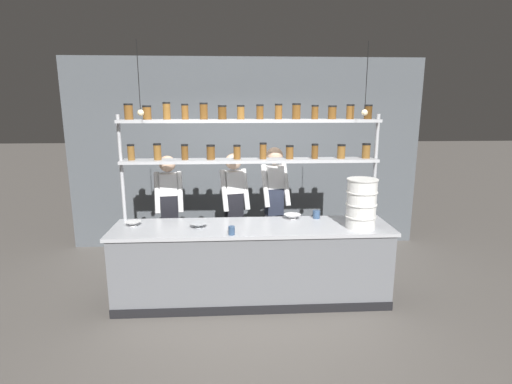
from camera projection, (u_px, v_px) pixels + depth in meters
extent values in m
plane|color=#5B5651|center=(252.00, 299.00, 4.83)|extent=(40.00, 40.00, 0.00)
cube|color=#4C5156|center=(246.00, 154.00, 6.45)|extent=(5.63, 0.12, 3.01)
cube|color=slate|center=(252.00, 265.00, 4.73)|extent=(3.17, 0.72, 0.88)
cube|color=#ADAFB5|center=(252.00, 228.00, 4.63)|extent=(3.23, 0.76, 0.04)
cube|color=black|center=(254.00, 310.00, 4.46)|extent=(3.17, 0.03, 0.10)
cylinder|color=#ADAFB5|center=(124.00, 206.00, 4.83)|extent=(0.04, 0.04, 2.19)
cylinder|color=#ADAFB5|center=(373.00, 203.00, 5.00)|extent=(0.04, 0.04, 2.19)
cube|color=#ADAFB5|center=(251.00, 161.00, 4.80)|extent=(3.07, 0.28, 0.04)
cylinder|color=brown|center=(131.00, 153.00, 4.69)|extent=(0.08, 0.08, 0.17)
cylinder|color=black|center=(131.00, 145.00, 4.67)|extent=(0.08, 0.08, 0.02)
cylinder|color=brown|center=(157.00, 152.00, 4.71)|extent=(0.09, 0.09, 0.17)
cylinder|color=black|center=(157.00, 144.00, 4.69)|extent=(0.09, 0.09, 0.02)
cylinder|color=brown|center=(185.00, 153.00, 4.73)|extent=(0.08, 0.08, 0.16)
cylinder|color=black|center=(184.00, 145.00, 4.71)|extent=(0.08, 0.08, 0.02)
cylinder|color=brown|center=(211.00, 153.00, 4.75)|extent=(0.10, 0.10, 0.16)
cylinder|color=black|center=(211.00, 146.00, 4.73)|extent=(0.10, 0.10, 0.02)
cylinder|color=brown|center=(237.00, 153.00, 4.77)|extent=(0.08, 0.08, 0.15)
cylinder|color=black|center=(237.00, 146.00, 4.75)|extent=(0.09, 0.09, 0.02)
cylinder|color=brown|center=(263.00, 152.00, 4.78)|extent=(0.08, 0.08, 0.18)
cylinder|color=black|center=(263.00, 144.00, 4.76)|extent=(0.08, 0.08, 0.02)
cylinder|color=brown|center=(290.00, 153.00, 4.80)|extent=(0.09, 0.09, 0.14)
cylinder|color=black|center=(290.00, 146.00, 4.78)|extent=(0.09, 0.09, 0.02)
cylinder|color=brown|center=(315.00, 152.00, 4.82)|extent=(0.08, 0.08, 0.16)
cylinder|color=black|center=(315.00, 145.00, 4.80)|extent=(0.08, 0.08, 0.02)
cylinder|color=brown|center=(341.00, 152.00, 4.84)|extent=(0.10, 0.10, 0.15)
cylinder|color=black|center=(342.00, 145.00, 4.82)|extent=(0.10, 0.10, 0.02)
cylinder|color=brown|center=(366.00, 152.00, 4.85)|extent=(0.10, 0.10, 0.16)
cylinder|color=black|center=(366.00, 144.00, 4.83)|extent=(0.10, 0.10, 0.02)
cube|color=#ADAFB5|center=(251.00, 121.00, 4.69)|extent=(3.07, 0.28, 0.04)
cylinder|color=brown|center=(129.00, 112.00, 4.59)|extent=(0.10, 0.10, 0.16)
cylinder|color=black|center=(128.00, 104.00, 4.57)|extent=(0.10, 0.10, 0.02)
cylinder|color=brown|center=(147.00, 113.00, 4.61)|extent=(0.10, 0.10, 0.14)
cylinder|color=black|center=(147.00, 106.00, 4.59)|extent=(0.10, 0.10, 0.02)
cylinder|color=brown|center=(167.00, 112.00, 4.61)|extent=(0.09, 0.09, 0.18)
cylinder|color=black|center=(166.00, 103.00, 4.59)|extent=(0.09, 0.09, 0.02)
cylinder|color=brown|center=(185.00, 112.00, 4.63)|extent=(0.08, 0.08, 0.16)
cylinder|color=black|center=(185.00, 105.00, 4.61)|extent=(0.08, 0.08, 0.02)
cylinder|color=brown|center=(204.00, 112.00, 4.64)|extent=(0.09, 0.09, 0.17)
cylinder|color=black|center=(204.00, 104.00, 4.62)|extent=(0.09, 0.09, 0.02)
cylinder|color=#513314|center=(222.00, 113.00, 4.65)|extent=(0.10, 0.10, 0.14)
cylinder|color=black|center=(222.00, 106.00, 4.64)|extent=(0.10, 0.10, 0.02)
cylinder|color=brown|center=(241.00, 113.00, 4.67)|extent=(0.09, 0.09, 0.14)
cylinder|color=black|center=(241.00, 106.00, 4.65)|extent=(0.09, 0.09, 0.02)
cylinder|color=brown|center=(260.00, 113.00, 4.68)|extent=(0.08, 0.08, 0.15)
cylinder|color=black|center=(260.00, 105.00, 4.66)|extent=(0.09, 0.09, 0.02)
cylinder|color=brown|center=(279.00, 112.00, 4.69)|extent=(0.09, 0.09, 0.16)
cylinder|color=black|center=(279.00, 105.00, 4.67)|extent=(0.09, 0.09, 0.02)
cylinder|color=brown|center=(296.00, 112.00, 4.70)|extent=(0.10, 0.10, 0.17)
cylinder|color=black|center=(296.00, 104.00, 4.68)|extent=(0.10, 0.10, 0.02)
cylinder|color=brown|center=(315.00, 113.00, 4.72)|extent=(0.08, 0.08, 0.15)
cylinder|color=black|center=(315.00, 106.00, 4.70)|extent=(0.08, 0.08, 0.02)
cylinder|color=brown|center=(332.00, 113.00, 4.73)|extent=(0.10, 0.10, 0.14)
cylinder|color=black|center=(332.00, 106.00, 4.71)|extent=(0.10, 0.10, 0.02)
cylinder|color=brown|center=(350.00, 113.00, 4.74)|extent=(0.09, 0.09, 0.15)
cylinder|color=black|center=(351.00, 105.00, 4.72)|extent=(0.09, 0.09, 0.02)
cylinder|color=#513314|center=(368.00, 113.00, 4.75)|extent=(0.09, 0.09, 0.15)
cylinder|color=black|center=(368.00, 105.00, 4.73)|extent=(0.10, 0.10, 0.02)
cylinder|color=black|center=(165.00, 249.00, 5.36)|extent=(0.11, 0.11, 0.80)
cylinder|color=black|center=(178.00, 248.00, 5.39)|extent=(0.11, 0.11, 0.80)
cube|color=black|center=(169.00, 207.00, 5.25)|extent=(0.24, 0.20, 0.35)
cube|color=white|center=(168.00, 184.00, 5.18)|extent=(0.24, 0.21, 0.28)
sphere|color=tan|center=(167.00, 164.00, 5.12)|extent=(0.21, 0.21, 0.21)
cylinder|color=white|center=(157.00, 193.00, 5.12)|extent=(0.10, 0.25, 0.53)
cylinder|color=white|center=(180.00, 192.00, 5.17)|extent=(0.10, 0.25, 0.53)
cylinder|color=black|center=(229.00, 247.00, 5.40)|extent=(0.11, 0.11, 0.81)
cylinder|color=black|center=(240.00, 246.00, 5.45)|extent=(0.11, 0.11, 0.81)
cube|color=black|center=(234.00, 205.00, 5.30)|extent=(0.26, 0.22, 0.35)
cube|color=white|center=(234.00, 182.00, 5.23)|extent=(0.26, 0.23, 0.29)
sphere|color=beige|center=(233.00, 161.00, 5.18)|extent=(0.21, 0.21, 0.21)
cylinder|color=white|center=(224.00, 191.00, 5.15)|extent=(0.13, 0.26, 0.53)
cylinder|color=white|center=(246.00, 189.00, 5.25)|extent=(0.13, 0.26, 0.53)
cylinder|color=black|center=(268.00, 244.00, 5.47)|extent=(0.11, 0.11, 0.84)
cylinder|color=black|center=(279.00, 243.00, 5.52)|extent=(0.11, 0.11, 0.84)
cube|color=#232838|center=(274.00, 201.00, 5.36)|extent=(0.25, 0.22, 0.37)
cube|color=white|center=(274.00, 177.00, 5.29)|extent=(0.26, 0.23, 0.30)
sphere|color=tan|center=(275.00, 156.00, 5.23)|extent=(0.22, 0.22, 0.22)
cylinder|color=white|center=(265.00, 186.00, 5.22)|extent=(0.13, 0.27, 0.55)
cylinder|color=white|center=(286.00, 185.00, 5.30)|extent=(0.13, 0.27, 0.55)
cylinder|color=white|center=(360.00, 222.00, 4.56)|extent=(0.33, 0.33, 0.13)
cylinder|color=silver|center=(361.00, 216.00, 4.54)|extent=(0.35, 0.35, 0.01)
cylinder|color=white|center=(361.00, 210.00, 4.52)|extent=(0.33, 0.33, 0.13)
cylinder|color=silver|center=(361.00, 204.00, 4.51)|extent=(0.35, 0.35, 0.01)
cylinder|color=white|center=(362.00, 198.00, 4.49)|extent=(0.33, 0.33, 0.13)
cylinder|color=silver|center=(362.00, 192.00, 4.48)|extent=(0.35, 0.35, 0.01)
cylinder|color=white|center=(362.00, 186.00, 4.46)|extent=(0.33, 0.33, 0.13)
cylinder|color=silver|center=(363.00, 179.00, 4.45)|extent=(0.35, 0.35, 0.01)
cylinder|color=white|center=(292.00, 218.00, 4.91)|extent=(0.09, 0.09, 0.01)
cone|color=white|center=(292.00, 217.00, 4.91)|extent=(0.21, 0.21, 0.06)
cylinder|color=white|center=(133.00, 225.00, 4.64)|extent=(0.08, 0.08, 0.01)
cone|color=white|center=(133.00, 224.00, 4.63)|extent=(0.18, 0.18, 0.05)
cylinder|color=#B2B7BC|center=(199.00, 227.00, 4.57)|extent=(0.09, 0.09, 0.01)
cone|color=#B2B7BC|center=(199.00, 225.00, 4.56)|extent=(0.19, 0.19, 0.05)
cylinder|color=#334C70|center=(316.00, 214.00, 4.93)|extent=(0.09, 0.09, 0.10)
cylinder|color=#334C70|center=(232.00, 230.00, 4.31)|extent=(0.07, 0.07, 0.10)
cylinder|color=black|center=(138.00, 77.00, 4.20)|extent=(0.01, 0.01, 0.75)
sphere|color=#F9E5B2|center=(141.00, 113.00, 4.28)|extent=(0.07, 0.07, 0.07)
cylinder|color=black|center=(367.00, 77.00, 4.34)|extent=(0.01, 0.01, 0.75)
sphere|color=#F9E5B2|center=(365.00, 113.00, 4.42)|extent=(0.07, 0.07, 0.07)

